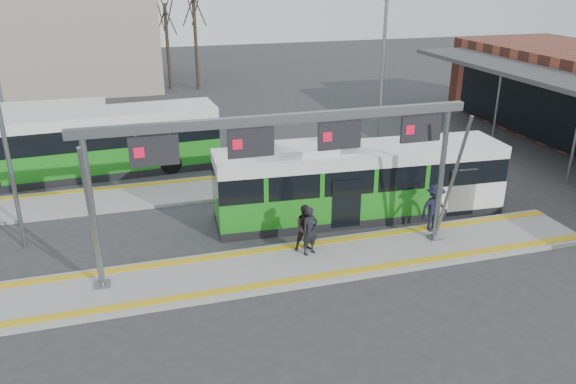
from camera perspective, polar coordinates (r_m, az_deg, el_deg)
name	(u,v)px	position (r m, az deg, el deg)	size (l,w,h in m)	color
ground	(298,266)	(19.70, 1.03, -7.48)	(120.00, 120.00, 0.00)	#2D2D30
platform_main	(298,264)	(19.67, 1.03, -7.29)	(22.00, 3.00, 0.15)	gray
platform_second	(162,193)	(26.22, -12.66, -0.13)	(20.00, 3.00, 0.15)	gray
tactile_main	(298,262)	(19.62, 1.03, -7.07)	(22.00, 2.65, 0.02)	gold
tactile_second	(160,183)	(27.26, -12.87, 0.90)	(20.00, 0.35, 0.02)	gold
gantry	(286,146)	(18.13, -0.17, 4.68)	(13.00, 1.68, 5.20)	slate
hero_bus	(359,182)	(23.13, 7.24, 1.01)	(11.96, 3.23, 3.25)	black
bg_bus_green	(87,144)	(29.38, -19.72, 4.59)	(12.85, 3.46, 3.18)	black
passenger_a	(310,231)	(19.78, 2.24, -3.96)	(0.65, 0.43, 1.78)	black
passenger_b	(306,228)	(20.03, 1.85, -3.69)	(0.84, 0.66, 1.74)	black
passenger_c	(435,208)	(22.21, 14.66, -1.57)	(1.22, 0.70, 1.88)	black
tree_left	(165,16)	(49.26, -12.36, 17.09)	(1.40, 1.40, 7.87)	#382B21
tree_mid	(194,3)	(48.47, -9.58, 18.38)	(1.40, 1.40, 9.17)	#382B21
lamp_west	(2,126)	(21.55, -27.06, 6.00)	(0.50, 0.25, 8.79)	slate
lamp_east	(381,89)	(26.33, 9.46, 10.24)	(0.50, 0.25, 8.48)	slate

